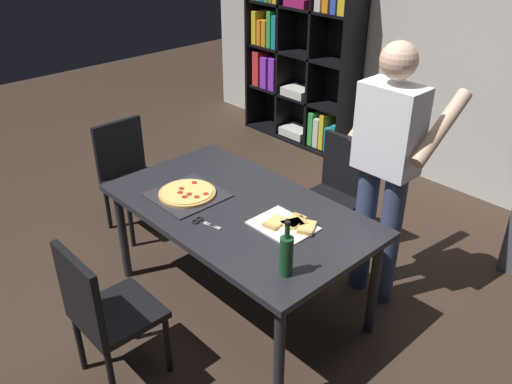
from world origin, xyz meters
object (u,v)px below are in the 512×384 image
(bookshelf, at_px, (301,52))
(kitchen_scissors, at_px, (203,222))
(pepperoni_pizza_on_tray, at_px, (187,194))
(chair_far_side, at_px, (336,189))
(person_serving_pizza, at_px, (387,162))
(chair_near_camera, at_px, (102,309))
(chair_left_end, at_px, (129,170))
(wine_bottle, at_px, (286,255))
(dining_table, at_px, (239,216))

(bookshelf, bearing_deg, kitchen_scissors, -57.79)
(pepperoni_pizza_on_tray, relative_size, kitchen_scissors, 2.16)
(chair_far_side, bearing_deg, kitchen_scissors, -90.23)
(chair_far_side, distance_m, person_serving_pizza, 0.76)
(bookshelf, xyz_separation_m, pepperoni_pizza_on_tray, (1.35, -2.53, -0.22))
(pepperoni_pizza_on_tray, bearing_deg, chair_far_side, 73.55)
(chair_near_camera, xyz_separation_m, chair_left_end, (-1.34, 0.98, 0.00))
(wine_bottle, bearing_deg, dining_table, 158.21)
(chair_left_end, relative_size, person_serving_pizza, 0.51)
(kitchen_scissors, bearing_deg, bookshelf, 122.21)
(person_serving_pizza, bearing_deg, wine_bottle, -82.89)
(bookshelf, bearing_deg, wine_bottle, -48.43)
(dining_table, bearing_deg, pepperoni_pizza_on_tray, -156.16)
(wine_bottle, relative_size, kitchen_scissors, 1.59)
(chair_near_camera, distance_m, kitchen_scissors, 0.74)
(wine_bottle, bearing_deg, chair_far_side, 118.25)
(chair_far_side, relative_size, pepperoni_pizza_on_tray, 2.10)
(chair_left_end, relative_size, bookshelf, 0.46)
(person_serving_pizza, relative_size, wine_bottle, 5.54)
(chair_near_camera, xyz_separation_m, person_serving_pizza, (0.54, 1.73, 0.49))
(wine_bottle, height_order, kitchen_scissors, wine_bottle)
(wine_bottle, bearing_deg, person_serving_pizza, 97.11)
(person_serving_pizza, xyz_separation_m, kitchen_scissors, (-0.55, -1.04, -0.24))
(kitchen_scissors, bearing_deg, chair_near_camera, -89.58)
(chair_left_end, bearing_deg, chair_far_side, 36.07)
(dining_table, xyz_separation_m, wine_bottle, (0.67, -0.27, 0.19))
(chair_near_camera, xyz_separation_m, chair_far_side, (0.00, 1.96, 0.00))
(person_serving_pizza, distance_m, pepperoni_pizza_on_tray, 1.28)
(chair_far_side, xyz_separation_m, chair_left_end, (-1.34, -0.98, 0.00))
(chair_near_camera, bearing_deg, person_serving_pizza, 72.68)
(person_serving_pizza, bearing_deg, kitchen_scissors, -117.82)
(chair_left_end, bearing_deg, chair_near_camera, -36.07)
(chair_near_camera, relative_size, kitchen_scissors, 4.54)
(dining_table, height_order, chair_far_side, chair_far_side)
(chair_far_side, bearing_deg, wine_bottle, -61.75)
(chair_left_end, bearing_deg, bookshelf, 98.06)
(pepperoni_pizza_on_tray, height_order, wine_bottle, wine_bottle)
(chair_far_side, distance_m, kitchen_scissors, 1.28)
(bookshelf, bearing_deg, chair_far_side, -39.87)
(chair_left_end, bearing_deg, person_serving_pizza, 21.91)
(bookshelf, xyz_separation_m, person_serving_pizza, (2.22, -1.62, 0.02))
(dining_table, bearing_deg, wine_bottle, -21.79)
(pepperoni_pizza_on_tray, bearing_deg, wine_bottle, -6.88)
(chair_left_end, height_order, bookshelf, bookshelf)
(bookshelf, distance_m, kitchen_scissors, 3.15)
(chair_near_camera, distance_m, wine_bottle, 1.04)
(wine_bottle, bearing_deg, bookshelf, 131.57)
(chair_left_end, height_order, person_serving_pizza, person_serving_pizza)
(dining_table, distance_m, pepperoni_pizza_on_tray, 0.37)
(chair_near_camera, relative_size, person_serving_pizza, 0.51)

